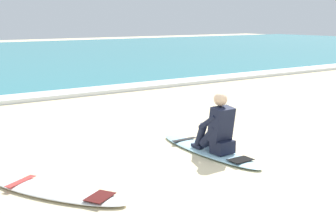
{
  "coord_description": "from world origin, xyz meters",
  "views": [
    {
      "loc": [
        -4.62,
        -5.11,
        2.14
      ],
      "look_at": [
        -0.04,
        1.45,
        0.55
      ],
      "focal_mm": 48.1,
      "sensor_mm": 36.0,
      "label": 1
    }
  ],
  "objects": [
    {
      "name": "ground_plane",
      "position": [
        0.0,
        0.0,
        0.0
      ],
      "size": [
        80.0,
        80.0,
        0.0
      ],
      "primitive_type": "plane",
      "color": "beige"
    },
    {
      "name": "surfboard_spare_near",
      "position": [
        -2.75,
        -0.0,
        0.04
      ],
      "size": [
        1.47,
        2.0,
        0.08
      ],
      "color": "white",
      "rests_on": "ground"
    },
    {
      "name": "surfer_seated",
      "position": [
        -0.08,
        0.04,
        0.44
      ],
      "size": [
        0.38,
        0.71,
        0.95
      ],
      "color": "black",
      "rests_on": "surfboard_main"
    },
    {
      "name": "breaking_foam",
      "position": [
        0.0,
        6.7,
        0.06
      ],
      "size": [
        80.0,
        0.9,
        0.11
      ],
      "primitive_type": "cube",
      "color": "white",
      "rests_on": "ground"
    },
    {
      "name": "surfboard_main",
      "position": [
        -0.08,
        0.25,
        0.04
      ],
      "size": [
        0.53,
        2.31,
        0.08
      ],
      "color": "#9ED1E5",
      "rests_on": "ground"
    }
  ]
}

